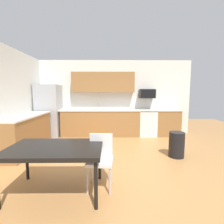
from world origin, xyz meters
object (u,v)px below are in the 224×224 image
(dining_table, at_px, (55,150))
(trash_bin, at_px, (177,145))
(microwave, at_px, (147,94))
(refrigerator, at_px, (49,111))
(oven_range, at_px, (147,123))
(chair_near_table, at_px, (100,156))

(dining_table, distance_m, trash_bin, 2.81)
(dining_table, bearing_deg, microwave, 58.52)
(refrigerator, distance_m, oven_range, 3.48)
(microwave, height_order, trash_bin, microwave)
(refrigerator, bearing_deg, dining_table, -68.67)
(refrigerator, bearing_deg, microwave, 2.99)
(microwave, height_order, dining_table, microwave)
(oven_range, distance_m, dining_table, 4.04)
(dining_table, relative_size, trash_bin, 2.33)
(dining_table, bearing_deg, trash_bin, 29.92)
(refrigerator, xyz_separation_m, microwave, (3.45, 0.18, 0.59))
(microwave, bearing_deg, chair_near_table, -113.92)
(dining_table, xyz_separation_m, trash_bin, (2.41, 1.39, -0.36))
(chair_near_table, height_order, trash_bin, chair_near_table)
(oven_range, bearing_deg, chair_near_table, -114.57)
(oven_range, relative_size, microwave, 1.69)
(dining_table, height_order, trash_bin, dining_table)
(dining_table, distance_m, chair_near_table, 0.71)
(chair_near_table, bearing_deg, oven_range, 65.43)
(refrigerator, xyz_separation_m, chair_near_table, (1.97, -3.16, -0.40))
(trash_bin, bearing_deg, refrigerator, 152.39)
(refrigerator, bearing_deg, trash_bin, -27.61)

